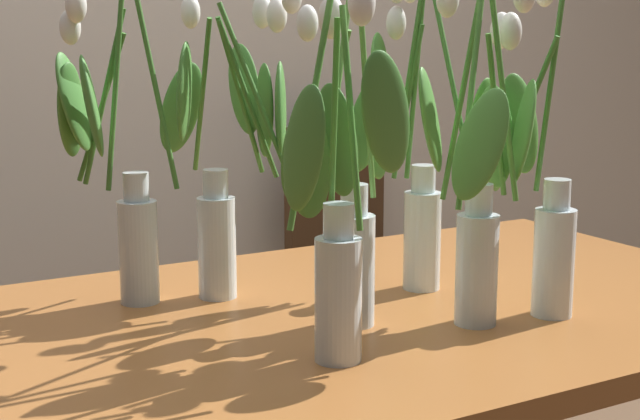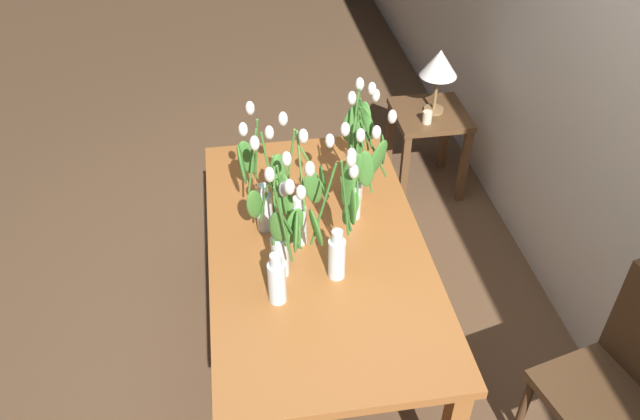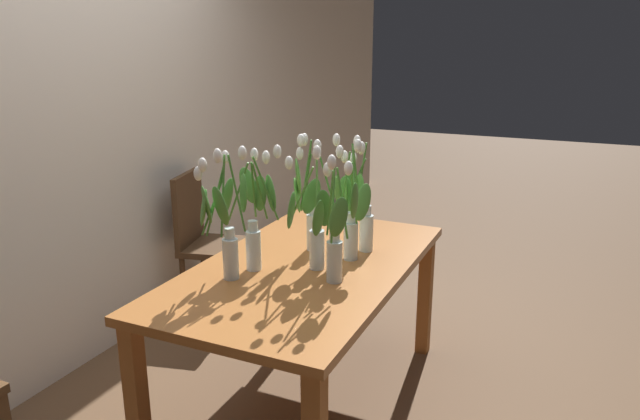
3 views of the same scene
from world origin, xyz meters
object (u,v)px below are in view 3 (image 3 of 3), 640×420
tulip_vase_2 (313,225)px  tulip_vase_6 (253,217)px  tulip_vase_1 (335,236)px  tulip_vase_0 (311,204)px  tulip_vase_3 (361,216)px  tulip_vase_5 (225,226)px  dining_table (306,282)px  tulip_vase_4 (351,213)px  dining_chair (205,235)px

tulip_vase_2 → tulip_vase_6: bearing=107.7°
tulip_vase_1 → tulip_vase_6: 0.41m
tulip_vase_0 → tulip_vase_3: size_ratio=1.02×
tulip_vase_0 → tulip_vase_6: bearing=154.4°
tulip_vase_5 → tulip_vase_0: bearing=-19.3°
tulip_vase_1 → tulip_vase_3: 0.42m
tulip_vase_5 → tulip_vase_6: (0.19, -0.03, -0.01)m
dining_table → tulip_vase_1: size_ratio=2.81×
tulip_vase_6 → tulip_vase_3: bearing=-43.1°
tulip_vase_1 → tulip_vase_2: 0.19m
tulip_vase_0 → dining_table: bearing=-162.6°
tulip_vase_1 → tulip_vase_2: tulip_vase_2 is taller
tulip_vase_1 → tulip_vase_5: 0.47m
tulip_vase_6 → tulip_vase_2: bearing=-72.3°
tulip_vase_1 → tulip_vase_0: bearing=39.3°
tulip_vase_2 → tulip_vase_4: bearing=-31.0°
tulip_vase_1 → tulip_vase_2: size_ratio=0.98×
tulip_vase_1 → tulip_vase_6: (0.03, 0.41, 0.03)m
tulip_vase_4 → dining_chair: bearing=66.2°
dining_table → tulip_vase_2: size_ratio=2.76×
tulip_vase_1 → tulip_vase_4: bearing=8.4°
tulip_vase_5 → dining_chair: bearing=39.8°
tulip_vase_3 → tulip_vase_5: size_ratio=0.98×
tulip_vase_4 → tulip_vase_3: bearing=0.3°
tulip_vase_0 → tulip_vase_4: size_ratio=0.98×
tulip_vase_0 → tulip_vase_4: tulip_vase_4 is taller
tulip_vase_0 → tulip_vase_5: bearing=160.7°
tulip_vase_1 → tulip_vase_6: size_ratio=1.03×
tulip_vase_3 → tulip_vase_4: (-0.13, -0.00, 0.05)m
dining_table → tulip_vase_5: bearing=143.3°
tulip_vase_4 → dining_table: bearing=131.3°
tulip_vase_2 → dining_chair: 1.39m
tulip_vase_2 → dining_chair: tulip_vase_2 is taller
tulip_vase_0 → tulip_vase_4: 0.23m
tulip_vase_3 → dining_chair: 1.35m
tulip_vase_4 → tulip_vase_5: bearing=138.9°
tulip_vase_1 → tulip_vase_3: size_ratio=1.01×
tulip_vase_3 → tulip_vase_6: (-0.39, 0.37, 0.06)m
tulip_vase_6 → tulip_vase_5: bearing=171.8°
tulip_vase_5 → tulip_vase_6: size_ratio=1.04×
dining_table → tulip_vase_0: (0.18, 0.06, 0.32)m
tulip_vase_0 → tulip_vase_2: bearing=-152.1°
tulip_vase_5 → dining_chair: tulip_vase_5 is taller
tulip_vase_0 → dining_chair: (0.50, 1.00, -0.45)m
tulip_vase_0 → tulip_vase_6: size_ratio=1.04×
tulip_vase_4 → dining_chair: size_ratio=0.63×
tulip_vase_2 → tulip_vase_3: size_ratio=1.03×
tulip_vase_1 → tulip_vase_5: size_ratio=0.99×
tulip_vase_4 → tulip_vase_6: size_ratio=1.06×
tulip_vase_0 → tulip_vase_3: tulip_vase_0 is taller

